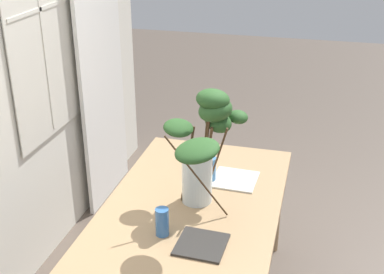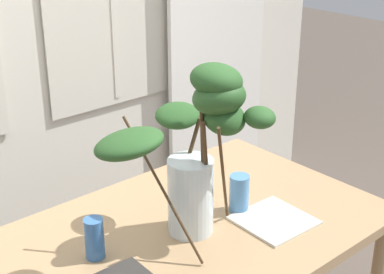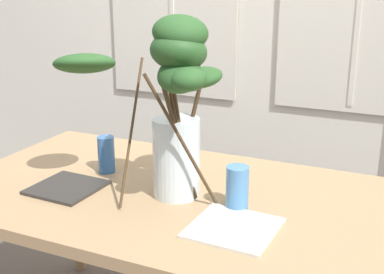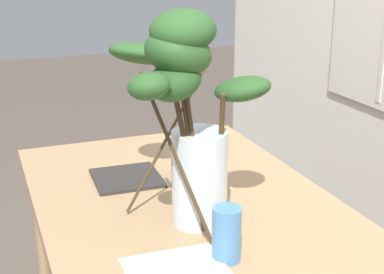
{
  "view_description": "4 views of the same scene",
  "coord_description": "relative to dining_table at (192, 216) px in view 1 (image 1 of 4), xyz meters",
  "views": [
    {
      "loc": [
        -2.3,
        -0.6,
        2.24
      ],
      "look_at": [
        0.12,
        0.03,
        1.09
      ],
      "focal_mm": 48.16,
      "sensor_mm": 36.0,
      "label": 1
    },
    {
      "loc": [
        -1.15,
        -1.39,
        1.9
      ],
      "look_at": [
        0.1,
        0.02,
        1.09
      ],
      "focal_mm": 54.78,
      "sensor_mm": 36.0,
      "label": 2
    },
    {
      "loc": [
        0.79,
        -1.49,
        1.48
      ],
      "look_at": [
        0.1,
        0.02,
        0.96
      ],
      "focal_mm": 46.92,
      "sensor_mm": 36.0,
      "label": 3
    },
    {
      "loc": [
        1.48,
        -0.59,
        1.52
      ],
      "look_at": [
        0.01,
        -0.02,
        1.0
      ],
      "focal_mm": 52.79,
      "sensor_mm": 36.0,
      "label": 4
    }
  ],
  "objects": [
    {
      "name": "drinking_glass_blue_left",
      "position": [
        -0.29,
        0.07,
        0.14
      ],
      "size": [
        0.07,
        0.07,
        0.15
      ],
      "primitive_type": "cylinder",
      "color": "#386BAD",
      "rests_on": "dining_table"
    },
    {
      "name": "plate_square_right",
      "position": [
        0.33,
        -0.18,
        0.07
      ],
      "size": [
        0.27,
        0.27,
        0.01
      ],
      "primitive_type": "cube",
      "rotation": [
        0.0,
        0.0,
        -0.04
      ],
      "color": "silver",
      "rests_on": "dining_table"
    },
    {
      "name": "dining_table",
      "position": [
        0.0,
        0.0,
        0.0
      ],
      "size": [
        1.58,
        0.94,
        0.74
      ],
      "color": "tan",
      "rests_on": "ground"
    },
    {
      "name": "vase_with_branches",
      "position": [
        0.05,
        -0.05,
        0.41
      ],
      "size": [
        0.65,
        0.48,
        0.65
      ],
      "color": "silver",
      "rests_on": "dining_table"
    },
    {
      "name": "curtain_sheer_side",
      "position": [
        1.19,
        1.03,
        0.43
      ],
      "size": [
        0.74,
        0.03,
        2.23
      ],
      "primitive_type": "cube",
      "color": "white",
      "rests_on": "ground"
    },
    {
      "name": "drinking_glass_blue_right",
      "position": [
        0.29,
        -0.03,
        0.14
      ],
      "size": [
        0.08,
        0.08,
        0.15
      ],
      "primitive_type": "cylinder",
      "color": "#4C84BC",
      "rests_on": "dining_table"
    },
    {
      "name": "plate_square_left",
      "position": [
        -0.33,
        -0.13,
        0.07
      ],
      "size": [
        0.24,
        0.24,
        0.01
      ],
      "primitive_type": "cube",
      "rotation": [
        0.0,
        0.0,
        -0.04
      ],
      "color": "#2D2B28",
      "rests_on": "dining_table"
    }
  ]
}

